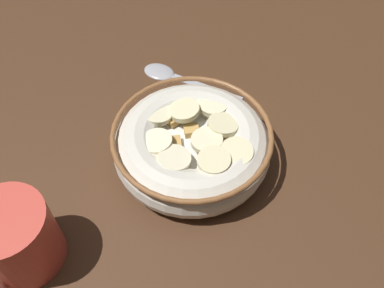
% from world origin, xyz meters
% --- Properties ---
extents(ground_plane, '(1.38, 1.38, 0.02)m').
position_xyz_m(ground_plane, '(0.00, 0.00, -0.01)').
color(ground_plane, '#472B19').
extents(cereal_bowl, '(0.18, 0.18, 0.06)m').
position_xyz_m(cereal_bowl, '(-0.00, 0.00, 0.03)').
color(cereal_bowl, silver).
rests_on(cereal_bowl, ground_plane).
extents(spoon, '(0.03, 0.15, 0.01)m').
position_xyz_m(spoon, '(-0.11, -0.10, 0.00)').
color(spoon, '#A5A5AD').
rests_on(spoon, ground_plane).
extents(coffee_mug, '(0.10, 0.08, 0.08)m').
position_xyz_m(coffee_mug, '(0.19, -0.09, 0.04)').
color(coffee_mug, '#D84C3F').
rests_on(coffee_mug, ground_plane).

